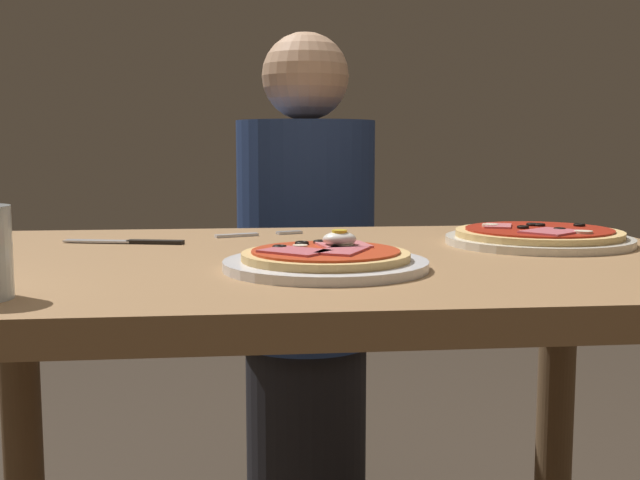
{
  "coord_description": "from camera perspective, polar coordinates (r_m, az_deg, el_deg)",
  "views": [
    {
      "loc": [
        -0.12,
        -1.11,
        0.93
      ],
      "look_at": [
        -0.0,
        -0.06,
        0.8
      ],
      "focal_mm": 44.78,
      "sensor_mm": 36.0,
      "label": 1
    }
  ],
  "objects": [
    {
      "name": "knife",
      "position": [
        1.3,
        -13.28,
        -0.12
      ],
      "size": [
        0.19,
        0.06,
        0.01
      ],
      "color": "silver",
      "rests_on": "dining_table"
    },
    {
      "name": "dining_table",
      "position": [
        1.16,
        -0.31,
        -7.76
      ],
      "size": [
        1.12,
        0.75,
        0.77
      ],
      "color": "#9E754C",
      "rests_on": "ground"
    },
    {
      "name": "diner_person",
      "position": [
        1.89,
        -1.01,
        -4.27
      ],
      "size": [
        0.32,
        0.32,
        1.18
      ],
      "rotation": [
        0.0,
        0.0,
        3.14
      ],
      "color": "black",
      "rests_on": "ground"
    },
    {
      "name": "pizza_across_left",
      "position": [
        1.3,
        15.35,
        0.23
      ],
      "size": [
        0.29,
        0.29,
        0.03
      ],
      "color": "silver",
      "rests_on": "dining_table"
    },
    {
      "name": "fork",
      "position": [
        1.37,
        -4.86,
        0.4
      ],
      "size": [
        0.15,
        0.07,
        0.0
      ],
      "color": "silver",
      "rests_on": "dining_table"
    },
    {
      "name": "pizza_foreground",
      "position": [
        1.01,
        0.38,
        -1.43
      ],
      "size": [
        0.26,
        0.26,
        0.05
      ],
      "color": "white",
      "rests_on": "dining_table"
    }
  ]
}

